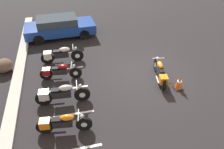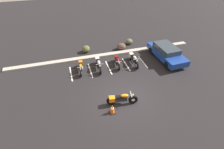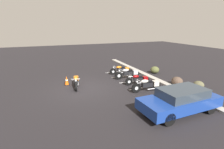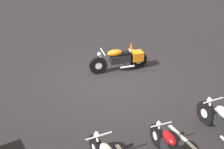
# 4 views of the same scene
# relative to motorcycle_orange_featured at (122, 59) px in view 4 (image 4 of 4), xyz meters

# --- Properties ---
(ground) EXTENTS (60.00, 60.00, 0.00)m
(ground) POSITION_rel_motorcycle_orange_featured_xyz_m (0.55, 0.42, -0.44)
(ground) COLOR black
(motorcycle_orange_featured) EXTENTS (2.10, 0.74, 0.83)m
(motorcycle_orange_featured) POSITION_rel_motorcycle_orange_featured_xyz_m (0.00, 0.00, 0.00)
(motorcycle_orange_featured) COLOR black
(motorcycle_orange_featured) RESTS_ON ground
(traffic_cone) EXTENTS (0.40, 0.40, 0.70)m
(traffic_cone) POSITION_rel_motorcycle_orange_featured_xyz_m (-0.75, -0.59, -0.11)
(traffic_cone) COLOR black
(traffic_cone) RESTS_ON ground
(stall_line_2) EXTENTS (0.10, 2.10, 0.00)m
(stall_line_2) POSITION_rel_motorcycle_orange_featured_xyz_m (0.38, 4.39, -0.44)
(stall_line_2) COLOR white
(stall_line_2) RESTS_ON ground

